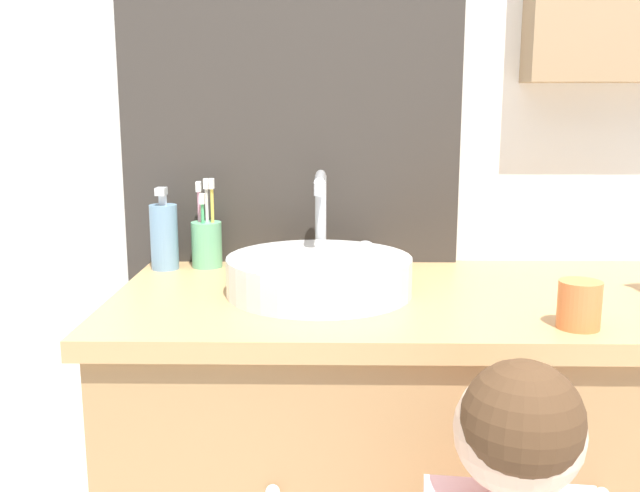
{
  "coord_description": "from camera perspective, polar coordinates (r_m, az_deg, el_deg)",
  "views": [
    {
      "loc": [
        -0.17,
        -0.99,
        1.25
      ],
      "look_at": [
        -0.19,
        0.26,
        1.0
      ],
      "focal_mm": 40.0,
      "sensor_mm": 36.0,
      "label": 1
    }
  ],
  "objects": [
    {
      "name": "wall_back",
      "position": [
        1.63,
        7.53,
        11.95
      ],
      "size": [
        3.2,
        0.18,
        2.5
      ],
      "color": "silver",
      "rests_on": "ground_plane"
    },
    {
      "name": "sink_basin",
      "position": [
        1.34,
        0.0,
        -2.13
      ],
      "size": [
        0.35,
        0.4,
        0.21
      ],
      "color": "silver",
      "rests_on": "vanity_counter"
    },
    {
      "name": "toothbrush_holder",
      "position": [
        1.57,
        -9.06,
        0.37
      ],
      "size": [
        0.07,
        0.07,
        0.19
      ],
      "color": "#66B27F",
      "rests_on": "vanity_counter"
    },
    {
      "name": "soap_dispenser",
      "position": [
        1.56,
        -12.36,
        0.81
      ],
      "size": [
        0.06,
        0.06,
        0.18
      ],
      "color": "#6B93B2",
      "rests_on": "vanity_counter"
    },
    {
      "name": "drinking_cup",
      "position": [
        1.2,
        20.03,
        -4.43
      ],
      "size": [
        0.07,
        0.07,
        0.08
      ],
      "primitive_type": "cylinder",
      "color": "orange",
      "rests_on": "vanity_counter"
    }
  ]
}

